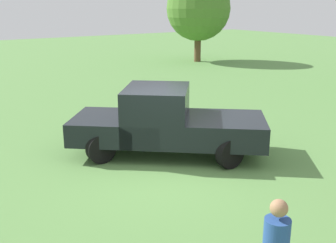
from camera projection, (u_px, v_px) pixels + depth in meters
ground_plane at (164, 169)px, 9.82m from camera, size 80.00×80.00×0.00m
pickup_truck at (163, 120)px, 10.59m from camera, size 5.02×4.68×1.80m
tree_side at (198, 9)px, 27.16m from camera, size 4.29×4.29×5.69m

